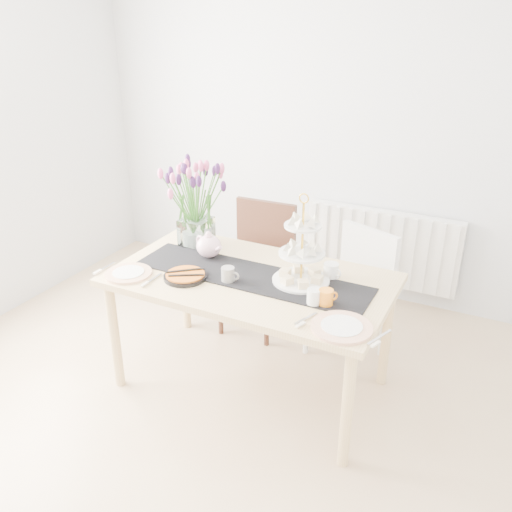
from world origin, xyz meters
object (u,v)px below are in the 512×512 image
at_px(tulip_vase, 194,191).
at_px(tart_tin, 185,276).
at_px(chair_brown, 259,257).
at_px(mug_orange, 326,298).
at_px(mug_white, 314,297).
at_px(dining_table, 251,288).
at_px(teapot, 209,246).
at_px(cake_stand, 302,261).
at_px(radiator, 381,247).
at_px(cream_jug, 331,271).
at_px(plate_right, 342,327).
at_px(chair_white, 356,285).
at_px(mug_grey, 228,275).
at_px(plate_left, 128,273).

xyz_separation_m(tulip_vase, tart_tin, (0.20, -0.44, -0.35)).
height_order(chair_brown, mug_orange, chair_brown).
height_order(tulip_vase, mug_white, tulip_vase).
height_order(dining_table, teapot, teapot).
distance_m(tulip_vase, cake_stand, 0.86).
height_order(dining_table, cake_stand, cake_stand).
height_order(radiator, cream_jug, cream_jug).
distance_m(chair_brown, plate_right, 1.37).
bearing_deg(tulip_vase, tart_tin, -65.30).
relative_size(dining_table, chair_white, 1.85).
relative_size(cream_jug, mug_grey, 0.98).
xyz_separation_m(radiator, chair_white, (0.04, -0.80, 0.05)).
xyz_separation_m(teapot, plate_right, (0.99, -0.41, -0.07)).
bearing_deg(cream_jug, cake_stand, -110.80).
height_order(radiator, tulip_vase, tulip_vase).
relative_size(tart_tin, plate_left, 0.92).
bearing_deg(radiator, chair_brown, -132.37).
bearing_deg(dining_table, mug_grey, -126.32).
bearing_deg(plate_left, tulip_vase, 77.75).
height_order(plate_left, plate_right, plate_right).
distance_m(cream_jug, mug_white, 0.34).
relative_size(mug_white, plate_right, 0.30).
bearing_deg(cream_jug, radiator, 113.06).
bearing_deg(chair_brown, plate_left, -112.02).
relative_size(tulip_vase, cake_stand, 1.40).
bearing_deg(tart_tin, plate_left, -161.42).
bearing_deg(radiator, tart_tin, -113.98).
bearing_deg(mug_grey, tart_tin, -168.27).
xyz_separation_m(dining_table, cake_stand, (0.29, 0.06, 0.21)).
bearing_deg(cream_jug, plate_right, -42.24).
bearing_deg(plate_left, radiator, 58.95).
xyz_separation_m(mug_orange, plate_right, (0.15, -0.18, -0.04)).
height_order(dining_table, tulip_vase, tulip_vase).
height_order(teapot, mug_orange, teapot).
bearing_deg(cream_jug, tulip_vase, -160.95).
bearing_deg(radiator, plate_right, -82.03).
xyz_separation_m(tart_tin, mug_orange, (0.82, 0.07, 0.03)).
height_order(chair_brown, cream_jug, chair_brown).
distance_m(dining_table, cake_stand, 0.36).
distance_m(radiator, cream_jug, 1.29).
xyz_separation_m(teapot, plate_left, (-0.30, -0.41, -0.07)).
relative_size(dining_table, cake_stand, 3.39).
distance_m(radiator, tart_tin, 1.81).
bearing_deg(tulip_vase, cake_stand, -13.38).
bearing_deg(teapot, chair_brown, 107.27).
distance_m(cake_stand, mug_grey, 0.42).
distance_m(radiator, plate_left, 2.05).
xyz_separation_m(tulip_vase, cream_jug, (0.94, -0.06, -0.32)).
distance_m(cake_stand, tart_tin, 0.67).
bearing_deg(tulip_vase, cream_jug, -3.47).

